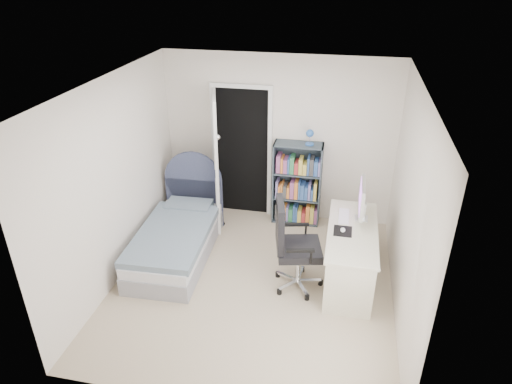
% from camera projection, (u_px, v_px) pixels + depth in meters
% --- Properties ---
extents(room_shell, '(3.50, 3.70, 2.60)m').
position_uv_depth(room_shell, '(253.00, 195.00, 5.16)').
color(room_shell, tan).
rests_on(room_shell, ground).
extents(door, '(0.92, 0.80, 2.06)m').
position_uv_depth(door, '(226.00, 157.00, 6.72)').
color(door, black).
rests_on(door, ground).
extents(bed, '(0.96, 1.92, 1.16)m').
position_uv_depth(bed, '(178.00, 237.00, 6.21)').
color(bed, gray).
rests_on(bed, ground).
extents(nightstand, '(0.36, 0.36, 0.54)m').
position_uv_depth(nightstand, '(186.00, 190.00, 7.24)').
color(nightstand, tan).
rests_on(nightstand, ground).
extents(floor_lamp, '(0.21, 0.21, 1.49)m').
position_uv_depth(floor_lamp, '(218.00, 190.00, 6.69)').
color(floor_lamp, silver).
rests_on(floor_lamp, ground).
extents(bookcase, '(0.71, 0.30, 1.51)m').
position_uv_depth(bookcase, '(298.00, 187.00, 6.84)').
color(bookcase, '#39454E').
rests_on(bookcase, ground).
extents(desk, '(0.59, 1.48, 1.22)m').
position_uv_depth(desk, '(350.00, 252.00, 5.65)').
color(desk, beige).
rests_on(desk, ground).
extents(office_chair, '(0.64, 0.66, 1.18)m').
position_uv_depth(office_chair, '(291.00, 242.00, 5.41)').
color(office_chair, silver).
rests_on(office_chair, ground).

